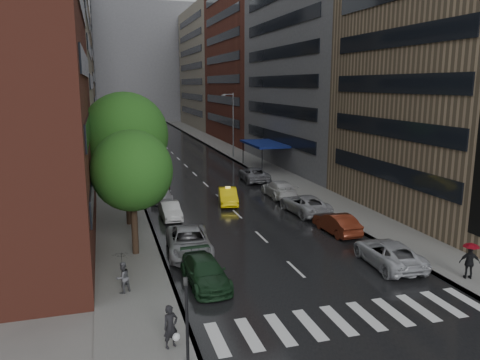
% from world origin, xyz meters
% --- Properties ---
extents(ground, '(220.00, 220.00, 0.00)m').
position_xyz_m(ground, '(0.00, 0.00, 0.00)').
color(ground, gray).
rests_on(ground, ground).
extents(road, '(14.00, 140.00, 0.01)m').
position_xyz_m(road, '(0.00, 50.00, 0.01)').
color(road, black).
rests_on(road, ground).
extents(sidewalk_left, '(4.00, 140.00, 0.15)m').
position_xyz_m(sidewalk_left, '(-9.00, 50.00, 0.07)').
color(sidewalk_left, gray).
rests_on(sidewalk_left, ground).
extents(sidewalk_right, '(4.00, 140.00, 0.15)m').
position_xyz_m(sidewalk_right, '(9.00, 50.00, 0.07)').
color(sidewalk_right, gray).
rests_on(sidewalk_right, ground).
extents(crosswalk, '(13.15, 2.80, 0.01)m').
position_xyz_m(crosswalk, '(0.20, -2.00, 0.01)').
color(crosswalk, silver).
rests_on(crosswalk, ground).
extents(buildings_left, '(8.00, 108.00, 38.00)m').
position_xyz_m(buildings_left, '(-15.00, 58.79, 15.99)').
color(buildings_left, maroon).
rests_on(buildings_left, ground).
extents(buildings_right, '(8.05, 109.10, 36.00)m').
position_xyz_m(buildings_right, '(15.00, 56.70, 15.03)').
color(buildings_right, '#937A5B').
rests_on(buildings_right, ground).
extents(building_far, '(40.00, 14.00, 32.00)m').
position_xyz_m(building_far, '(0.00, 118.00, 16.00)').
color(building_far, slate).
rests_on(building_far, ground).
extents(tree_near, '(4.88, 4.88, 7.78)m').
position_xyz_m(tree_near, '(-8.60, 8.86, 5.32)').
color(tree_near, '#382619').
rests_on(tree_near, ground).
extents(tree_mid, '(6.19, 6.19, 9.87)m').
position_xyz_m(tree_mid, '(-8.60, 15.28, 6.76)').
color(tree_mid, '#382619').
rests_on(tree_mid, ground).
extents(tree_far, '(5.41, 5.41, 8.62)m').
position_xyz_m(tree_far, '(-8.60, 33.75, 5.90)').
color(tree_far, '#382619').
rests_on(tree_far, ground).
extents(taxi, '(2.26, 4.54, 1.43)m').
position_xyz_m(taxi, '(0.13, 19.41, 0.71)').
color(taxi, yellow).
rests_on(taxi, ground).
extents(parked_cars_left, '(3.08, 29.63, 1.58)m').
position_xyz_m(parked_cars_left, '(-5.40, 15.41, 0.73)').
color(parked_cars_left, '#17331C').
rests_on(parked_cars_left, ground).
extents(parked_cars_right, '(2.96, 30.76, 1.55)m').
position_xyz_m(parked_cars_right, '(5.40, 16.08, 0.76)').
color(parked_cars_right, '#AEAFB4').
rests_on(parked_cars_right, ground).
extents(ped_bag_walker, '(0.76, 0.64, 1.76)m').
position_xyz_m(ped_bag_walker, '(-8.02, -2.27, 1.00)').
color(ped_bag_walker, black).
rests_on(ped_bag_walker, sidewalk_left).
extents(ped_black_umbrella, '(0.98, 0.98, 2.09)m').
position_xyz_m(ped_black_umbrella, '(-9.61, 3.37, 1.39)').
color(ped_black_umbrella, '#4F5055').
rests_on(ped_black_umbrella, sidewalk_left).
extents(ped_red_umbrella, '(1.14, 0.85, 2.01)m').
position_xyz_m(ped_red_umbrella, '(8.25, -0.12, 1.33)').
color(ped_red_umbrella, black).
rests_on(ped_red_umbrella, sidewalk_right).
extents(traffic_light, '(0.18, 0.15, 3.45)m').
position_xyz_m(traffic_light, '(-7.60, -3.60, 2.23)').
color(traffic_light, black).
rests_on(traffic_light, sidewalk_left).
extents(street_lamp_left, '(1.74, 0.22, 9.00)m').
position_xyz_m(street_lamp_left, '(-7.72, 30.00, 4.89)').
color(street_lamp_left, gray).
rests_on(street_lamp_left, sidewalk_left).
extents(street_lamp_right, '(1.74, 0.22, 9.00)m').
position_xyz_m(street_lamp_right, '(7.72, 45.00, 4.89)').
color(street_lamp_right, gray).
rests_on(street_lamp_right, sidewalk_right).
extents(awning, '(4.00, 8.00, 3.12)m').
position_xyz_m(awning, '(8.98, 35.00, 3.13)').
color(awning, navy).
rests_on(awning, sidewalk_right).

